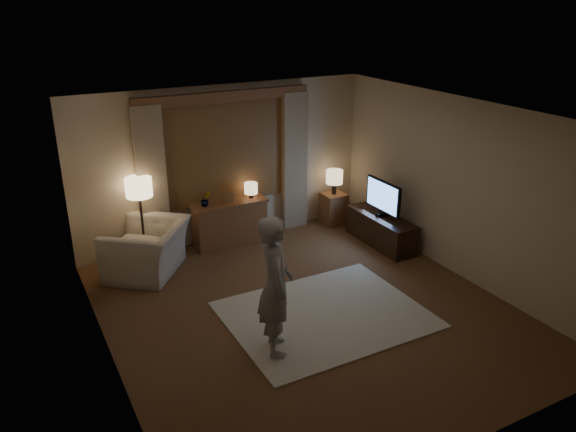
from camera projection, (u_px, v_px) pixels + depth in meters
room at (290, 205)px, 7.33m from camera, size 5.04×5.54×2.64m
rug at (325, 315)px, 7.32m from camera, size 2.50×2.00×0.02m
sideboard at (230, 224)px, 9.31m from camera, size 1.20×0.40×0.70m
picture_frame at (229, 198)px, 9.14m from camera, size 0.16×0.02×0.20m
plant at (205, 199)px, 8.95m from camera, size 0.16×0.13×0.30m
table_lamp_sideboard at (251, 189)px, 9.28m from camera, size 0.22×0.22×0.30m
floor_lamp at (139, 192)px, 8.39m from camera, size 0.40×0.40×1.37m
armchair at (147, 249)px, 8.30m from camera, size 1.53×1.56×0.76m
side_table at (333, 208)px, 10.18m from camera, size 0.40×0.40×0.56m
table_lamp_side at (334, 177)px, 9.96m from camera, size 0.30×0.30×0.44m
tv_stand at (381, 230)px, 9.33m from camera, size 0.45×1.40×0.50m
tv at (383, 197)px, 9.11m from camera, size 0.20×0.83×0.60m
person at (275, 286)px, 6.29m from camera, size 0.57×0.71×1.67m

